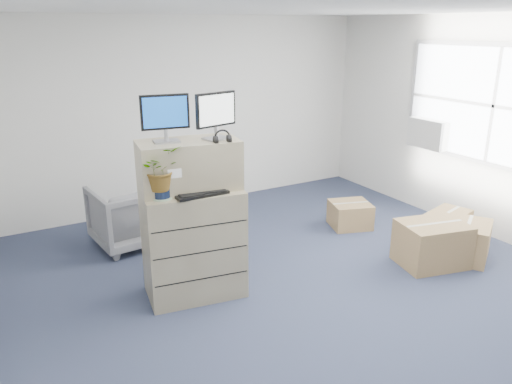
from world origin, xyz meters
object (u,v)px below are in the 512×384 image
(monitor_right, at_px, (216,113))
(keyboard, at_px, (201,193))
(filing_cabinet_lower, at_px, (194,243))
(water_bottle, at_px, (194,177))
(potted_plant, at_px, (160,175))
(office_chair, at_px, (128,213))
(monitor_left, at_px, (165,116))

(monitor_right, distance_m, keyboard, 0.78)
(filing_cabinet_lower, relative_size, monitor_right, 2.50)
(keyboard, bearing_deg, monitor_right, 30.05)
(water_bottle, bearing_deg, filing_cabinet_lower, -147.33)
(filing_cabinet_lower, height_order, keyboard, keyboard)
(potted_plant, bearing_deg, monitor_right, 5.84)
(filing_cabinet_lower, bearing_deg, keyboard, -73.67)
(potted_plant, distance_m, office_chair, 1.87)
(keyboard, bearing_deg, potted_plant, 166.05)
(filing_cabinet_lower, bearing_deg, monitor_right, 2.70)
(keyboard, relative_size, water_bottle, 2.05)
(filing_cabinet_lower, distance_m, potted_plant, 0.86)
(water_bottle, xyz_separation_m, office_chair, (-0.28, 1.51, -0.83))
(office_chair, bearing_deg, filing_cabinet_lower, 93.13)
(water_bottle, height_order, potted_plant, potted_plant)
(potted_plant, xyz_separation_m, office_chair, (0.09, 1.62, -0.93))
(monitor_right, height_order, keyboard, monitor_right)
(water_bottle, xyz_separation_m, potted_plant, (-0.37, -0.12, 0.11))
(water_bottle, height_order, office_chair, water_bottle)
(monitor_right, relative_size, potted_plant, 0.91)
(monitor_right, relative_size, keyboard, 0.88)
(water_bottle, distance_m, potted_plant, 0.41)
(keyboard, height_order, office_chair, keyboard)
(monitor_right, xyz_separation_m, potted_plant, (-0.61, -0.06, -0.50))
(keyboard, distance_m, potted_plant, 0.43)
(monitor_left, height_order, office_chair, monitor_left)
(monitor_right, bearing_deg, monitor_left, 153.41)
(filing_cabinet_lower, distance_m, water_bottle, 0.69)
(monitor_left, xyz_separation_m, office_chair, (-0.05, 1.45, -1.43))
(monitor_left, distance_m, water_bottle, 0.65)
(monitor_left, xyz_separation_m, keyboard, (0.22, -0.26, -0.72))
(monitor_left, bearing_deg, office_chair, 100.36)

